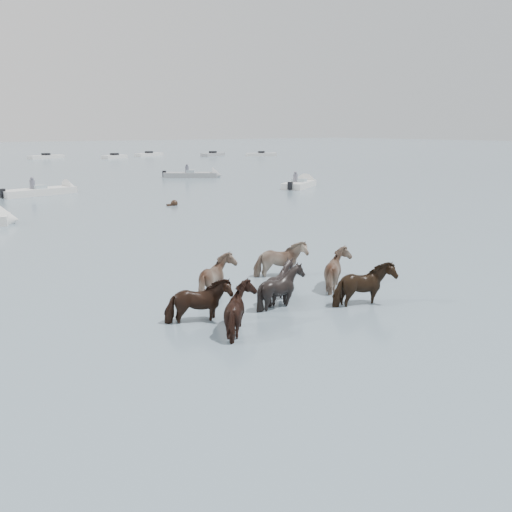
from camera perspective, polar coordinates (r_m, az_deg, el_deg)
ground at (r=13.12m, az=-2.24°, el=-7.42°), size 400.00×400.00×0.00m
pony_herd at (r=14.81m, az=2.43°, el=-3.19°), size 6.64×4.80×1.45m
swimming_pony at (r=33.94m, az=-8.73°, el=5.49°), size 0.72×0.44×0.44m
motorboat_c at (r=42.22m, az=-21.06°, el=6.45°), size 5.84×2.57×1.92m
motorboat_d at (r=44.73m, az=4.88°, el=7.63°), size 4.90×3.80×1.92m
motorboat_e at (r=53.47m, az=-6.09°, el=8.53°), size 5.49×4.54×1.92m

